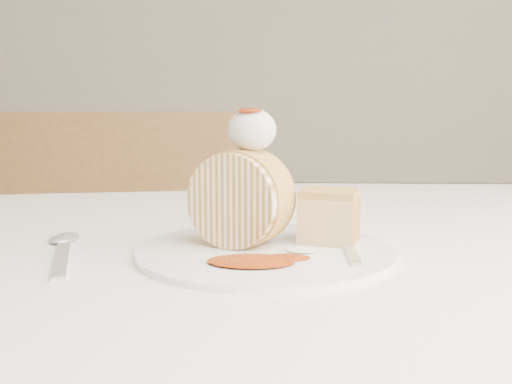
{
  "coord_description": "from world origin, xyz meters",
  "views": [
    {
      "loc": [
        -0.03,
        -0.51,
        0.89
      ],
      "look_at": [
        -0.06,
        0.06,
        0.81
      ],
      "focal_mm": 40.0,
      "sensor_mm": 36.0,
      "label": 1
    }
  ],
  "objects": [
    {
      "name": "roulade_slice",
      "position": [
        -0.08,
        0.06,
        0.8
      ],
      "size": [
        0.11,
        0.09,
        0.1
      ],
      "primitive_type": "cylinder",
      "rotation": [
        1.57,
        0.0,
        -0.38
      ],
      "color": "beige",
      "rests_on": "plate"
    },
    {
      "name": "spoon",
      "position": [
        -0.25,
        0.01,
        0.75
      ],
      "size": [
        0.08,
        0.17,
        0.0
      ],
      "primitive_type": "cube",
      "rotation": [
        0.0,
        0.0,
        0.35
      ],
      "color": "silver",
      "rests_on": "table"
    },
    {
      "name": "plate",
      "position": [
        -0.05,
        0.05,
        0.75
      ],
      "size": [
        0.32,
        0.32,
        0.01
      ],
      "primitive_type": "cylinder",
      "rotation": [
        0.0,
        0.0,
        -0.26
      ],
      "color": "white",
      "rests_on": "table"
    },
    {
      "name": "whipped_cream",
      "position": [
        -0.07,
        0.07,
        0.87
      ],
      "size": [
        0.05,
        0.05,
        0.04
      ],
      "primitive_type": "ellipsoid",
      "color": "white",
      "rests_on": "roulade_slice"
    },
    {
      "name": "fork",
      "position": [
        0.03,
        0.04,
        0.76
      ],
      "size": [
        0.02,
        0.15,
        0.0
      ],
      "primitive_type": "cube",
      "rotation": [
        0.0,
        0.0,
        0.01
      ],
      "color": "silver",
      "rests_on": "plate"
    },
    {
      "name": "chair_far",
      "position": [
        -0.36,
        0.61,
        0.51
      ],
      "size": [
        0.5,
        0.5,
        0.89
      ],
      "rotation": [
        0.0,
        0.0,
        3.35
      ],
      "color": "brown",
      "rests_on": "ground"
    },
    {
      "name": "caramel_drizzle",
      "position": [
        -0.07,
        0.06,
        0.9
      ],
      "size": [
        0.03,
        0.02,
        0.01
      ],
      "primitive_type": "ellipsoid",
      "color": "#8C2905",
      "rests_on": "whipped_cream"
    },
    {
      "name": "table",
      "position": [
        0.0,
        0.2,
        0.66
      ],
      "size": [
        1.4,
        0.9,
        0.75
      ],
      "color": "white",
      "rests_on": "ground"
    },
    {
      "name": "caramel_pool",
      "position": [
        -0.06,
        -0.01,
        0.76
      ],
      "size": [
        0.09,
        0.07,
        0.0
      ],
      "primitive_type": null,
      "rotation": [
        0.0,
        0.0,
        -0.26
      ],
      "color": "#8C2905",
      "rests_on": "plate"
    },
    {
      "name": "cake_chunk",
      "position": [
        0.01,
        0.08,
        0.78
      ],
      "size": [
        0.07,
        0.07,
        0.05
      ],
      "primitive_type": "cube",
      "rotation": [
        0.0,
        0.0,
        -0.26
      ],
      "color": "tan",
      "rests_on": "plate"
    }
  ]
}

